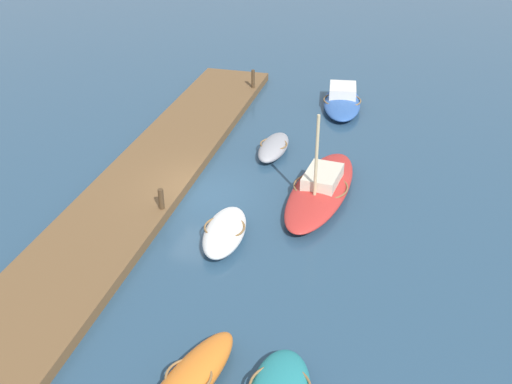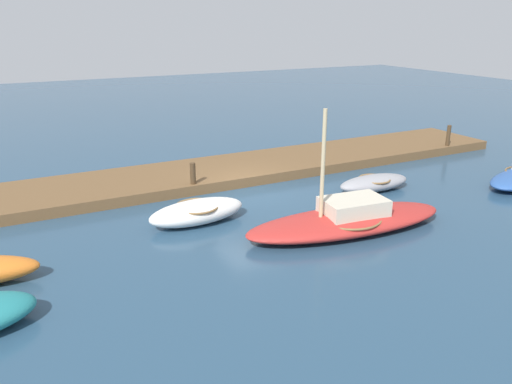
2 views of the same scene
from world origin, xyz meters
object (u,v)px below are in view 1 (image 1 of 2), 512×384
Objects in this scene: motorboat_blue at (342,100)px; mooring_post_mid_west at (161,199)px; dinghy_grey at (274,147)px; rowboat_orange at (189,381)px; sailboat_red at (321,188)px; rowboat_white at (225,232)px; mooring_post_west at (253,79)px.

motorboat_blue is 6.28× the size of mooring_post_mid_west.
dinghy_grey is 3.77× the size of mooring_post_mid_west.
motorboat_blue is 20.38m from rowboat_orange.
sailboat_red is 4.82m from rowboat_white.
sailboat_red is 1.64× the size of rowboat_orange.
mooring_post_west is at bearing -156.11° from dinghy_grey.
sailboat_red is (9.56, 0.47, -0.00)m from motorboat_blue.
mooring_post_mid_west reaches higher than motorboat_blue.
mooring_post_mid_west is (12.61, -5.03, 0.42)m from motorboat_blue.
motorboat_blue is 0.74× the size of sailboat_red.
motorboat_blue is at bearing 166.27° from rowboat_white.
sailboat_red is at bearing -4.63° from motorboat_blue.
sailboat_red reaches higher than rowboat_orange.
dinghy_grey is 0.92× the size of rowboat_white.
mooring_post_west is at bearing -104.38° from motorboat_blue.
dinghy_grey is at bearing 156.26° from mooring_post_mid_west.
mooring_post_mid_west is (-0.88, -2.74, 0.43)m from rowboat_white.
sailboat_red is at bearing -174.90° from rowboat_orange.
rowboat_white is 4.09× the size of mooring_post_mid_west.
mooring_post_west reaches higher than mooring_post_mid_west.
motorboat_blue is at bearing 158.27° from mooring_post_mid_west.
rowboat_orange is at bearing 10.54° from mooring_post_west.
motorboat_blue reaches higher than dinghy_grey.
sailboat_red is 10.91m from rowboat_orange.
sailboat_red reaches higher than dinghy_grey.
mooring_post_mid_west is at bearing -139.70° from rowboat_orange.
sailboat_red reaches higher than motorboat_blue.
rowboat_white is at bearing -29.46° from sailboat_red.
rowboat_white is at bearing -17.10° from motorboat_blue.
dinghy_grey is 0.73× the size of rowboat_orange.
rowboat_white is 6.95m from rowboat_orange.
mooring_post_west is at bearing 180.00° from mooring_post_mid_west.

